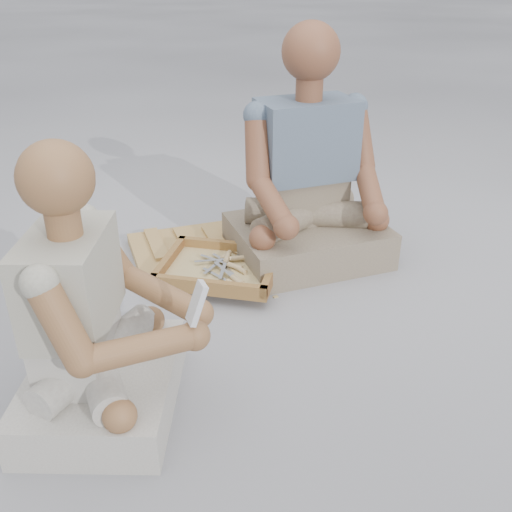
{
  "coord_description": "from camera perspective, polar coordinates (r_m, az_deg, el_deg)",
  "views": [
    {
      "loc": [
        -0.25,
        -1.69,
        1.23
      ],
      "look_at": [
        -0.04,
        0.08,
        0.3
      ],
      "focal_mm": 40.0,
      "sensor_mm": 36.0,
      "label": 1
    }
  ],
  "objects": [
    {
      "name": "ground",
      "position": [
        2.11,
        1.25,
        -8.18
      ],
      "size": [
        60.0,
        60.0,
        0.0
      ],
      "primitive_type": "plane",
      "color": "#A5A5AA",
      "rests_on": "ground"
    },
    {
      "name": "carved_panel",
      "position": [
        2.71,
        -5.32,
        0.92
      ],
      "size": [
        0.73,
        0.56,
        0.04
      ],
      "primitive_type": "cube",
      "rotation": [
        0.0,
        0.0,
        0.22
      ],
      "color": "#9D6D3C",
      "rests_on": "ground"
    },
    {
      "name": "tool_tray",
      "position": [
        2.42,
        -3.64,
        -1.25
      ],
      "size": [
        0.58,
        0.52,
        0.06
      ],
      "rotation": [
        0.0,
        0.0,
        -0.33
      ],
      "color": "brown",
      "rests_on": "carved_panel"
    },
    {
      "name": "chisel_0",
      "position": [
        2.45,
        -3.01,
        -0.41
      ],
      "size": [
        0.07,
        0.22,
        0.02
      ],
      "rotation": [
        0.0,
        0.0,
        1.34
      ],
      "color": "silver",
      "rests_on": "tool_tray"
    },
    {
      "name": "chisel_1",
      "position": [
        2.46,
        -2.38,
        -0.27
      ],
      "size": [
        0.22,
        0.03,
        0.02
      ],
      "rotation": [
        0.0,
        0.0,
        0.06
      ],
      "color": "silver",
      "rests_on": "tool_tray"
    },
    {
      "name": "chisel_2",
      "position": [
        2.31,
        -2.23,
        -2.25
      ],
      "size": [
        0.11,
        0.21,
        0.02
      ],
      "rotation": [
        0.0,
        0.0,
        -1.14
      ],
      "color": "silver",
      "rests_on": "tool_tray"
    },
    {
      "name": "chisel_3",
      "position": [
        2.35,
        -1.99,
        -2.14
      ],
      "size": [
        0.1,
        0.21,
        0.02
      ],
      "rotation": [
        0.0,
        0.0,
        -1.19
      ],
      "color": "silver",
      "rests_on": "tool_tray"
    },
    {
      "name": "chisel_4",
      "position": [
        2.42,
        -2.53,
        -0.91
      ],
      "size": [
        0.18,
        0.16,
        0.02
      ],
      "rotation": [
        0.0,
        0.0,
        -0.72
      ],
      "color": "silver",
      "rests_on": "tool_tray"
    },
    {
      "name": "chisel_5",
      "position": [
        2.31,
        -2.68,
        -2.64
      ],
      "size": [
        0.15,
        0.19,
        0.02
      ],
      "rotation": [
        0.0,
        0.0,
        -0.91
      ],
      "color": "silver",
      "rests_on": "tool_tray"
    },
    {
      "name": "chisel_6",
      "position": [
        2.48,
        -3.26,
        -0.15
      ],
      "size": [
        0.14,
        0.19,
        0.02
      ],
      "rotation": [
        0.0,
        0.0,
        0.99
      ],
      "color": "silver",
      "rests_on": "tool_tray"
    },
    {
      "name": "chisel_7",
      "position": [
        2.44,
        -0.06,
        -0.84
      ],
      "size": [
        0.14,
        0.19,
        0.02
      ],
      "rotation": [
        0.0,
        0.0,
        -0.96
      ],
      "color": "silver",
      "rests_on": "tool_tray"
    },
    {
      "name": "chisel_8",
      "position": [
        2.4,
        -1.94,
        -1.15
      ],
      "size": [
        0.14,
        0.19,
        0.02
      ],
      "rotation": [
        0.0,
        0.0,
        -0.97
      ],
      "color": "silver",
      "rests_on": "tool_tray"
    },
    {
      "name": "wood_chip_0",
      "position": [
        2.52,
        -2.17,
        -1.68
      ],
      "size": [
        0.02,
        0.02,
        0.0
      ],
      "primitive_type": "cube",
      "rotation": [
        0.0,
        0.0,
        2.38
      ],
      "color": "tan",
      "rests_on": "ground"
    },
    {
      "name": "wood_chip_1",
      "position": [
        2.59,
        -0.64,
        -0.73
      ],
      "size": [
        0.02,
        0.02,
        0.0
      ],
      "primitive_type": "cube",
      "rotation": [
        0.0,
        0.0,
        2.44
      ],
      "color": "tan",
      "rests_on": "ground"
    },
    {
      "name": "wood_chip_2",
      "position": [
        2.42,
        -2.46,
        -2.98
      ],
      "size": [
        0.02,
        0.02,
        0.0
      ],
      "primitive_type": "cube",
      "rotation": [
        0.0,
        0.0,
        1.15
      ],
      "color": "tan",
      "rests_on": "ground"
    },
    {
      "name": "wood_chip_3",
      "position": [
        2.53,
        -6.53,
        -1.73
      ],
      "size": [
        0.02,
        0.02,
        0.0
      ],
      "primitive_type": "cube",
      "rotation": [
        0.0,
        0.0,
        1.58
      ],
      "color": "tan",
      "rests_on": "ground"
    },
    {
      "name": "wood_chip_4",
      "position": [
        2.47,
        1.07,
        -2.28
      ],
      "size": [
        0.02,
        0.02,
        0.0
      ],
      "primitive_type": "cube",
      "rotation": [
        0.0,
        0.0,
        0.19
      ],
      "color": "tan",
      "rests_on": "ground"
    },
    {
      "name": "wood_chip_5",
      "position": [
        2.39,
        0.14,
        -3.41
      ],
      "size": [
        0.02,
        0.02,
        0.0
      ],
      "primitive_type": "cube",
      "rotation": [
        0.0,
        0.0,
        2.05
      ],
      "color": "tan",
      "rests_on": "ground"
    },
    {
      "name": "wood_chip_6",
      "position": [
        2.34,
        1.97,
        -4.09
      ],
      "size": [
        0.02,
        0.02,
        0.0
      ],
      "primitive_type": "cube",
      "rotation": [
        0.0,
        0.0,
        0.37
      ],
      "color": "tan",
      "rests_on": "ground"
    },
    {
      "name": "wood_chip_7",
      "position": [
        2.73,
        -8.02,
        0.56
      ],
      "size": [
        0.02,
        0.02,
        0.0
      ],
      "primitive_type": "cube",
      "rotation": [
        0.0,
        0.0,
        0.58
      ],
      "color": "tan",
      "rests_on": "ground"
    },
    {
      "name": "wood_chip_8",
      "position": [
        2.77,
        -6.61,
        1.01
      ],
      "size": [
        0.02,
        0.02,
        0.0
      ],
      "primitive_type": "cube",
      "rotation": [
        0.0,
        0.0,
        3.07
      ],
      "color": "tan",
      "rests_on": "ground"
    },
    {
      "name": "wood_chip_9",
      "position": [
        2.5,
        -8.88,
        -2.26
      ],
      "size": [
        0.02,
        0.02,
        0.0
      ],
      "primitive_type": "cube",
      "rotation": [
        0.0,
        0.0,
        2.85
      ],
      "color": "tan",
      "rests_on": "ground"
    },
    {
      "name": "craftsman",
      "position": [
        1.72,
        -15.99,
        -7.01
      ],
      "size": [
        0.59,
        0.59,
        0.84
      ],
      "rotation": [
        0.0,
        0.0,
        -1.71
      ],
      "color": "#B9B7AB",
      "rests_on": "ground"
    },
    {
      "name": "companion",
      "position": [
        2.53,
        5.23,
        6.9
      ],
      "size": [
        0.76,
        0.66,
        1.02
      ],
      "rotation": [
        0.0,
        0.0,
        3.37
      ],
      "color": "gray",
      "rests_on": "ground"
    },
    {
      "name": "mobile_phone",
      "position": [
        1.54,
        -5.94,
        -4.71
      ],
      "size": [
        0.07,
        0.06,
        0.12
      ],
      "rotation": [
        -0.35,
        0.0,
        -1.29
      ],
      "color": "silver",
      "rests_on": "craftsman"
    }
  ]
}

